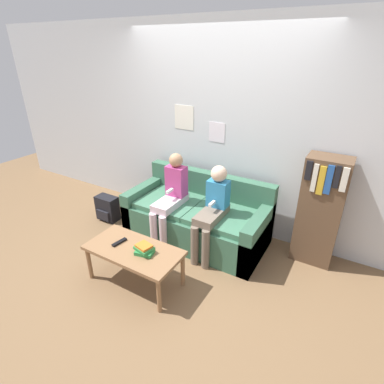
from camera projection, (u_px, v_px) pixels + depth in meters
The scene contains 10 objects.
ground_plane at pixel (175, 259), 3.54m from camera, with size 10.00×10.00×0.00m, color brown.
wall_back at pixel (218, 131), 3.78m from camera, with size 8.00×0.06×2.60m.
couch at pixel (197, 218), 3.83m from camera, with size 1.76×0.84×0.80m.
coffee_table at pixel (134, 253), 3.05m from camera, with size 0.99×0.49×0.42m.
person_left at pixel (171, 195), 3.65m from camera, with size 0.24×0.57×1.12m.
person_right at pixel (213, 208), 3.39m from camera, with size 0.24×0.57×1.08m.
tv_remote at pixel (119, 242), 3.11m from camera, with size 0.07×0.17×0.02m.
book_stack at pixel (144, 249), 2.94m from camera, with size 0.21×0.18×0.09m.
bookshelf at pixel (320, 211), 3.29m from camera, with size 0.44×0.32×1.26m.
backpack at pixel (107, 208), 4.28m from camera, with size 0.32×0.21×0.36m.
Camera 1 is at (1.62, -2.34, 2.26)m, focal length 28.00 mm.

